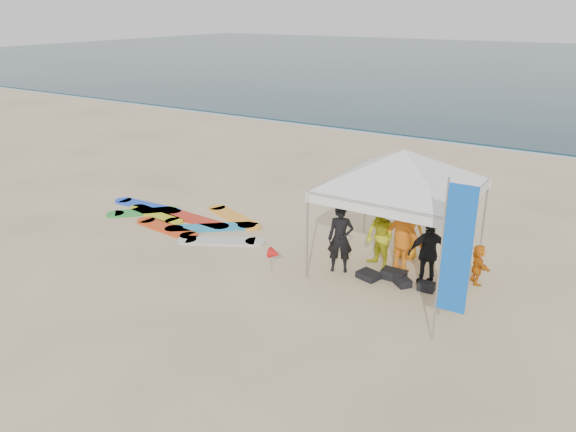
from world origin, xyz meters
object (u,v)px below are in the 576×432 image
(person_black_a, at_px, (340,239))
(canopy_tent, at_px, (404,150))
(person_orange_a, at_px, (404,235))
(person_orange_b, at_px, (408,226))
(surfboard_spread, at_px, (184,220))
(person_seated, at_px, (478,264))
(feather_flag, at_px, (455,252))
(person_black_b, at_px, (429,253))
(marker_pennant, at_px, (275,254))
(person_yellow, at_px, (380,237))

(person_black_a, height_order, canopy_tent, canopy_tent)
(person_orange_a, relative_size, person_orange_b, 1.11)
(person_black_a, relative_size, surfboard_spread, 0.29)
(canopy_tent, bearing_deg, person_seated, 7.81)
(person_seated, relative_size, feather_flag, 0.29)
(person_black_b, bearing_deg, marker_pennant, -11.66)
(surfboard_spread, bearing_deg, person_black_b, -0.79)
(person_orange_b, height_order, canopy_tent, canopy_tent)
(canopy_tent, bearing_deg, feather_flag, -52.17)
(person_black_a, bearing_deg, canopy_tent, 13.03)
(person_yellow, distance_m, canopy_tent, 2.23)
(feather_flag, bearing_deg, person_black_b, 117.28)
(person_orange_a, bearing_deg, surfboard_spread, 16.07)
(person_yellow, relative_size, person_black_b, 1.00)
(person_black_a, relative_size, feather_flag, 0.51)
(person_orange_b, distance_m, surfboard_spread, 6.76)
(person_orange_a, bearing_deg, person_orange_b, -62.36)
(person_orange_b, distance_m, canopy_tent, 2.28)
(person_black_a, relative_size, person_orange_a, 0.89)
(person_black_a, relative_size, marker_pennant, 2.66)
(person_orange_b, relative_size, surfboard_spread, 0.29)
(person_black_a, distance_m, person_black_b, 2.10)
(person_orange_a, relative_size, person_seated, 1.95)
(marker_pennant, bearing_deg, person_seated, 25.31)
(person_yellow, height_order, person_black_b, person_black_b)
(canopy_tent, bearing_deg, person_yellow, -154.72)
(person_black_a, bearing_deg, person_orange_a, 7.80)
(person_black_b, xyz_separation_m, feather_flag, (1.14, -2.21, 1.14))
(person_seated, distance_m, marker_pennant, 4.77)
(person_orange_b, bearing_deg, surfboard_spread, 17.30)
(canopy_tent, bearing_deg, surfboard_spread, -176.93)
(person_seated, height_order, surfboard_spread, person_seated)
(person_yellow, bearing_deg, feather_flag, -18.01)
(person_black_a, height_order, surfboard_spread, person_black_a)
(canopy_tent, bearing_deg, person_orange_a, -15.13)
(person_orange_b, bearing_deg, feather_flag, 129.23)
(marker_pennant, xyz_separation_m, surfboard_spread, (-4.23, 1.42, -0.46))
(person_orange_b, height_order, feather_flag, feather_flag)
(person_orange_a, xyz_separation_m, surfboard_spread, (-6.82, -0.31, -0.91))
(marker_pennant, height_order, surfboard_spread, marker_pennant)
(feather_flag, bearing_deg, person_black_a, 150.39)
(person_black_b, distance_m, person_orange_b, 1.56)
(person_orange_a, height_order, person_orange_b, person_orange_a)
(surfboard_spread, bearing_deg, person_orange_a, 2.60)
(surfboard_spread, bearing_deg, person_seated, 4.12)
(person_black_b, xyz_separation_m, person_seated, (0.96, 0.72, -0.33))
(person_black_a, xyz_separation_m, person_orange_b, (1.10, 1.61, 0.01))
(person_black_a, distance_m, person_yellow, 1.00)
(person_yellow, distance_m, surfboard_spread, 6.31)
(person_orange_a, distance_m, person_black_b, 0.88)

